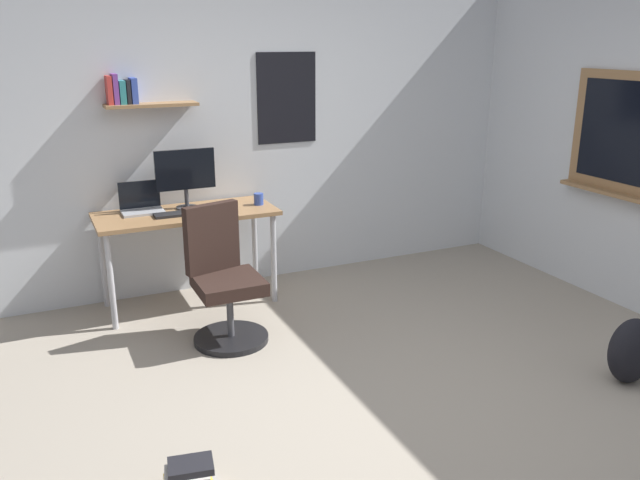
{
  "coord_description": "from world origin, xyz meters",
  "views": [
    {
      "loc": [
        -1.74,
        -2.69,
        2.03
      ],
      "look_at": [
        -0.17,
        0.73,
        0.85
      ],
      "focal_mm": 36.28,
      "sensor_mm": 36.0,
      "label": 1
    }
  ],
  "objects_px": {
    "computer_mouse": "(215,209)",
    "backpack": "(631,351)",
    "keyboard": "(179,214)",
    "coffee_mug": "(259,199)",
    "desk": "(187,222)",
    "office_chair": "(224,284)",
    "monitor_primary": "(185,174)",
    "book_stack_on_floor": "(189,476)",
    "laptop": "(141,205)"
  },
  "relations": [
    {
      "from": "desk",
      "to": "computer_mouse",
      "type": "xyz_separation_m",
      "value": [
        0.21,
        -0.07,
        0.1
      ]
    },
    {
      "from": "office_chair",
      "to": "coffee_mug",
      "type": "height_order",
      "value": "office_chair"
    },
    {
      "from": "office_chair",
      "to": "computer_mouse",
      "type": "bearing_deg",
      "value": 77.72
    },
    {
      "from": "desk",
      "to": "backpack",
      "type": "distance_m",
      "value": 3.21
    },
    {
      "from": "laptop",
      "to": "monitor_primary",
      "type": "relative_size",
      "value": 0.67
    },
    {
      "from": "keyboard",
      "to": "desk",
      "type": "bearing_deg",
      "value": 46.86
    },
    {
      "from": "office_chair",
      "to": "monitor_primary",
      "type": "distance_m",
      "value": 1.02
    },
    {
      "from": "desk",
      "to": "keyboard",
      "type": "xyz_separation_m",
      "value": [
        -0.07,
        -0.07,
        0.09
      ]
    },
    {
      "from": "computer_mouse",
      "to": "laptop",
      "type": "bearing_deg",
      "value": 157.57
    },
    {
      "from": "backpack",
      "to": "book_stack_on_floor",
      "type": "xyz_separation_m",
      "value": [
        -2.7,
        0.15,
        -0.14
      ]
    },
    {
      "from": "monitor_primary",
      "to": "keyboard",
      "type": "xyz_separation_m",
      "value": [
        -0.1,
        -0.17,
        -0.26
      ]
    },
    {
      "from": "book_stack_on_floor",
      "to": "coffee_mug",
      "type": "bearing_deg",
      "value": 62.39
    },
    {
      "from": "desk",
      "to": "office_chair",
      "type": "distance_m",
      "value": 0.77
    },
    {
      "from": "laptop",
      "to": "coffee_mug",
      "type": "height_order",
      "value": "laptop"
    },
    {
      "from": "desk",
      "to": "laptop",
      "type": "relative_size",
      "value": 4.39
    },
    {
      "from": "office_chair",
      "to": "computer_mouse",
      "type": "height_order",
      "value": "office_chair"
    },
    {
      "from": "keyboard",
      "to": "laptop",
      "type": "bearing_deg",
      "value": 138.08
    },
    {
      "from": "keyboard",
      "to": "computer_mouse",
      "type": "height_order",
      "value": "computer_mouse"
    },
    {
      "from": "desk",
      "to": "coffee_mug",
      "type": "bearing_deg",
      "value": -2.23
    },
    {
      "from": "office_chair",
      "to": "backpack",
      "type": "relative_size",
      "value": 2.27
    },
    {
      "from": "coffee_mug",
      "to": "book_stack_on_floor",
      "type": "height_order",
      "value": "coffee_mug"
    },
    {
      "from": "office_chair",
      "to": "keyboard",
      "type": "height_order",
      "value": "office_chair"
    },
    {
      "from": "laptop",
      "to": "monitor_primary",
      "type": "xyz_separation_m",
      "value": [
        0.34,
        -0.05,
        0.22
      ]
    },
    {
      "from": "desk",
      "to": "book_stack_on_floor",
      "type": "xyz_separation_m",
      "value": [
        -0.55,
        -2.19,
        -0.61
      ]
    },
    {
      "from": "desk",
      "to": "laptop",
      "type": "bearing_deg",
      "value": 155.24
    },
    {
      "from": "keyboard",
      "to": "backpack",
      "type": "relative_size",
      "value": 0.88
    },
    {
      "from": "laptop",
      "to": "coffee_mug",
      "type": "distance_m",
      "value": 0.9
    },
    {
      "from": "monitor_primary",
      "to": "laptop",
      "type": "bearing_deg",
      "value": 171.94
    },
    {
      "from": "laptop",
      "to": "coffee_mug",
      "type": "relative_size",
      "value": 3.37
    },
    {
      "from": "desk",
      "to": "laptop",
      "type": "distance_m",
      "value": 0.37
    },
    {
      "from": "book_stack_on_floor",
      "to": "laptop",
      "type": "bearing_deg",
      "value": 83.96
    },
    {
      "from": "keyboard",
      "to": "coffee_mug",
      "type": "bearing_deg",
      "value": 4.41
    },
    {
      "from": "laptop",
      "to": "keyboard",
      "type": "relative_size",
      "value": 0.84
    },
    {
      "from": "desk",
      "to": "monitor_primary",
      "type": "height_order",
      "value": "monitor_primary"
    },
    {
      "from": "desk",
      "to": "keyboard",
      "type": "distance_m",
      "value": 0.14
    },
    {
      "from": "laptop",
      "to": "keyboard",
      "type": "bearing_deg",
      "value": -41.92
    },
    {
      "from": "keyboard",
      "to": "coffee_mug",
      "type": "relative_size",
      "value": 4.02
    },
    {
      "from": "monitor_primary",
      "to": "computer_mouse",
      "type": "bearing_deg",
      "value": -42.97
    },
    {
      "from": "computer_mouse",
      "to": "backpack",
      "type": "relative_size",
      "value": 0.25
    },
    {
      "from": "monitor_primary",
      "to": "backpack",
      "type": "xyz_separation_m",
      "value": [
        2.11,
        -2.43,
        -0.82
      ]
    },
    {
      "from": "laptop",
      "to": "book_stack_on_floor",
      "type": "distance_m",
      "value": 2.46
    },
    {
      "from": "keyboard",
      "to": "coffee_mug",
      "type": "height_order",
      "value": "coffee_mug"
    },
    {
      "from": "book_stack_on_floor",
      "to": "desk",
      "type": "bearing_deg",
      "value": 75.83
    },
    {
      "from": "coffee_mug",
      "to": "book_stack_on_floor",
      "type": "relative_size",
      "value": 0.36
    },
    {
      "from": "desk",
      "to": "book_stack_on_floor",
      "type": "distance_m",
      "value": 2.34
    },
    {
      "from": "coffee_mug",
      "to": "desk",
      "type": "bearing_deg",
      "value": 177.77
    },
    {
      "from": "coffee_mug",
      "to": "laptop",
      "type": "bearing_deg",
      "value": 169.53
    },
    {
      "from": "desk",
      "to": "computer_mouse",
      "type": "relative_size",
      "value": 13.09
    },
    {
      "from": "monitor_primary",
      "to": "coffee_mug",
      "type": "xyz_separation_m",
      "value": [
        0.55,
        -0.12,
        -0.22
      ]
    },
    {
      "from": "office_chair",
      "to": "book_stack_on_floor",
      "type": "bearing_deg",
      "value": -112.97
    }
  ]
}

